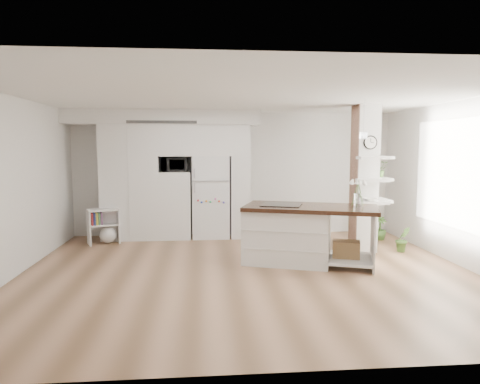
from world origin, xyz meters
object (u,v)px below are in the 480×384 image
Objects in this scene: refrigerator at (211,197)px; bookshelf at (105,228)px; kitchen_island at (295,233)px; floor_plant_a at (403,239)px.

refrigerator reaches higher than bookshelf.
bookshelf is (-3.52, 1.73, -0.19)m from kitchen_island.
refrigerator is 2.49× the size of bookshelf.
kitchen_island is at bearing -166.04° from floor_plant_a.
refrigerator reaches higher than floor_plant_a.
bookshelf is at bearing 172.63° from kitchen_island.
refrigerator is at bearing 155.01° from floor_plant_a.
floor_plant_a is (2.15, 0.53, -0.26)m from kitchen_island.
kitchen_island is 4.93× the size of floor_plant_a.
refrigerator is 2.26m from bookshelf.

